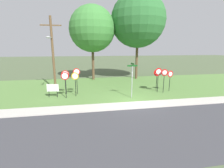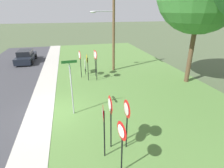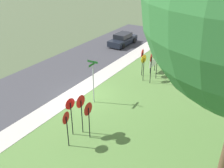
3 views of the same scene
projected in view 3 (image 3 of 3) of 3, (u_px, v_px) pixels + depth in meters
ground_plane at (84, 96)px, 19.19m from camera, size 160.00×160.00×0.00m
road_asphalt at (39, 81)px, 21.43m from camera, size 44.00×6.40×0.01m
sidewalk_strip at (76, 93)px, 19.55m from camera, size 44.00×1.60×0.06m
grass_median at (157, 120)px, 16.37m from camera, size 44.00×12.00×0.04m
stop_sign_near_left at (157, 59)px, 21.13m from camera, size 0.76×0.09×2.40m
stop_sign_near_right at (144, 62)px, 20.81m from camera, size 0.69×0.16×2.29m
stop_sign_far_left at (151, 62)px, 20.29m from camera, size 0.69×0.14×2.58m
stop_sign_far_center at (142, 57)px, 21.67m from camera, size 0.70×0.13×2.42m
yield_sign_near_left at (66, 121)px, 13.38m from camera, size 0.69×0.16×2.21m
yield_sign_near_right at (88, 112)px, 13.98m from camera, size 0.78×0.10×2.34m
yield_sign_far_left at (70, 108)px, 14.21m from camera, size 0.68×0.13×2.45m
yield_sign_far_right at (81, 105)px, 14.35m from camera, size 0.78×0.10×2.53m
street_name_post at (93, 78)px, 17.49m from camera, size 0.96×0.82×3.22m
utility_pole at (188, 30)px, 20.16m from camera, size 2.10×2.29×7.71m
notice_board at (153, 63)px, 22.77m from camera, size 1.09×0.18×1.25m
parked_hatchback_near at (123, 39)px, 30.12m from camera, size 4.32×1.97×1.39m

